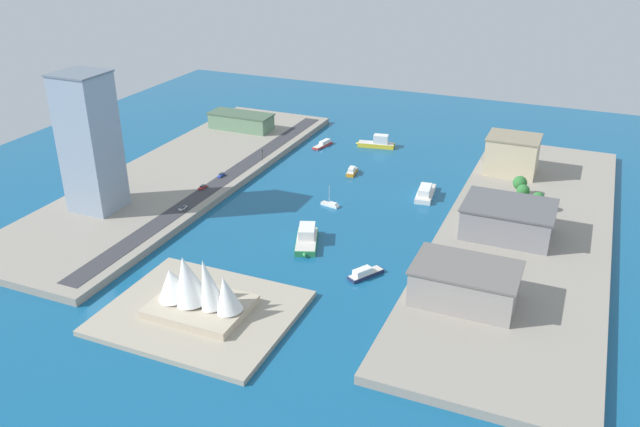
# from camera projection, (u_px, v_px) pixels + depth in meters

# --- Properties ---
(ground_plane) EXTENTS (440.00, 440.00, 0.00)m
(ground_plane) POSITION_uv_depth(u_px,v_px,m) (337.00, 205.00, 317.03)
(ground_plane) COLOR #145684
(quay_west) EXTENTS (70.00, 240.00, 3.37)m
(quay_west) POSITION_uv_depth(u_px,v_px,m) (525.00, 234.00, 284.94)
(quay_west) COLOR gray
(quay_west) RESTS_ON ground_plane
(quay_east) EXTENTS (70.00, 240.00, 3.37)m
(quay_east) POSITION_uv_depth(u_px,v_px,m) (183.00, 175.00, 347.68)
(quay_east) COLOR gray
(quay_east) RESTS_ON ground_plane
(peninsula_point) EXTENTS (65.56, 55.24, 2.00)m
(peninsula_point) POSITION_uv_depth(u_px,v_px,m) (201.00, 313.00, 231.50)
(peninsula_point) COLOR #A89E89
(peninsula_point) RESTS_ON ground_plane
(road_strip) EXTENTS (9.67, 228.00, 0.15)m
(road_strip) POSITION_uv_depth(u_px,v_px,m) (224.00, 179.00, 337.85)
(road_strip) COLOR #38383D
(road_strip) RESTS_ON quay_east
(ferry_white_commuter) EXTENTS (10.26, 24.57, 6.02)m
(ferry_white_commuter) POSITION_uv_depth(u_px,v_px,m) (425.00, 192.00, 325.12)
(ferry_white_commuter) COLOR silver
(ferry_white_commuter) RESTS_ON ground_plane
(water_taxi_orange) EXTENTS (5.39, 12.72, 3.90)m
(water_taxi_orange) POSITION_uv_depth(u_px,v_px,m) (352.00, 171.00, 353.01)
(water_taxi_orange) COLOR orange
(water_taxi_orange) RESTS_ON ground_plane
(ferry_green_doubledeck) EXTENTS (16.11, 25.01, 6.96)m
(ferry_green_doubledeck) POSITION_uv_depth(u_px,v_px,m) (307.00, 238.00, 279.95)
(ferry_green_doubledeck) COLOR #2D8C4C
(ferry_green_doubledeck) RESTS_ON ground_plane
(tugboat_red) EXTENTS (7.18, 17.00, 3.14)m
(tugboat_red) POSITION_uv_depth(u_px,v_px,m) (323.00, 144.00, 393.91)
(tugboat_red) COLOR red
(tugboat_red) RESTS_ON ground_plane
(patrol_launch_navy) EXTENTS (11.57, 15.49, 3.92)m
(patrol_launch_navy) POSITION_uv_depth(u_px,v_px,m) (365.00, 273.00, 255.22)
(patrol_launch_navy) COLOR #1E284C
(patrol_launch_navy) RESTS_ON ground_plane
(sailboat_small_white) EXTENTS (10.29, 4.49, 10.65)m
(sailboat_small_white) POSITION_uv_depth(u_px,v_px,m) (330.00, 204.00, 315.29)
(sailboat_small_white) COLOR white
(sailboat_small_white) RESTS_ON ground_plane
(ferry_yellow_fast) EXTENTS (23.91, 9.75, 7.75)m
(ferry_yellow_fast) POSITION_uv_depth(u_px,v_px,m) (378.00, 143.00, 391.49)
(ferry_yellow_fast) COLOR yellow
(ferry_yellow_fast) RESTS_ON ground_plane
(tower_tall_glass) EXTENTS (21.59, 20.53, 63.66)m
(tower_tall_glass) POSITION_uv_depth(u_px,v_px,m) (90.00, 143.00, 293.01)
(tower_tall_glass) COLOR #8C9EB2
(tower_tall_glass) RESTS_ON quay_east
(warehouse_low_gray) EXTENTS (38.01, 28.72, 13.94)m
(warehouse_low_gray) POSITION_uv_depth(u_px,v_px,m) (508.00, 219.00, 278.75)
(warehouse_low_gray) COLOR gray
(warehouse_low_gray) RESTS_ON quay_west
(carpark_squat_concrete) EXTENTS (37.30, 24.90, 13.76)m
(carpark_squat_concrete) POSITION_uv_depth(u_px,v_px,m) (465.00, 283.00, 231.67)
(carpark_squat_concrete) COLOR gray
(carpark_squat_concrete) RESTS_ON quay_west
(office_block_beige) EXTENTS (26.66, 21.77, 19.99)m
(office_block_beige) POSITION_uv_depth(u_px,v_px,m) (512.00, 154.00, 342.31)
(office_block_beige) COLOR #C6B793
(office_block_beige) RESTS_ON quay_west
(terminal_long_green) EXTENTS (40.59, 16.39, 10.13)m
(terminal_long_green) POSITION_uv_depth(u_px,v_px,m) (241.00, 121.00, 411.57)
(terminal_long_green) COLOR slate
(terminal_long_green) RESTS_ON quay_east
(pickup_red) EXTENTS (2.18, 5.25, 1.51)m
(pickup_red) POSITION_uv_depth(u_px,v_px,m) (203.00, 187.00, 326.28)
(pickup_red) COLOR black
(pickup_red) RESTS_ON road_strip
(van_white) EXTENTS (2.09, 4.66, 1.46)m
(van_white) POSITION_uv_depth(u_px,v_px,m) (183.00, 208.00, 303.66)
(van_white) COLOR black
(van_white) RESTS_ON road_strip
(hatchback_blue) EXTENTS (1.86, 5.17, 1.64)m
(hatchback_blue) POSITION_uv_depth(u_px,v_px,m) (221.00, 175.00, 340.65)
(hatchback_blue) COLOR black
(hatchback_blue) RESTS_ON road_strip
(traffic_light_waterfront) EXTENTS (0.36, 0.36, 6.50)m
(traffic_light_waterfront) POSITION_uv_depth(u_px,v_px,m) (262.00, 153.00, 360.21)
(traffic_light_waterfront) COLOR black
(traffic_light_waterfront) RESTS_ON quay_east
(opera_landmark) EXTENTS (35.43, 25.69, 21.70)m
(opera_landmark) POSITION_uv_depth(u_px,v_px,m) (195.00, 290.00, 228.07)
(opera_landmark) COLOR #BCAD93
(opera_landmark) RESTS_ON peninsula_point
(park_tree_cluster) EXTENTS (16.57, 22.47, 9.78)m
(park_tree_cluster) POSITION_uv_depth(u_px,v_px,m) (525.00, 189.00, 309.73)
(park_tree_cluster) COLOR brown
(park_tree_cluster) RESTS_ON quay_west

